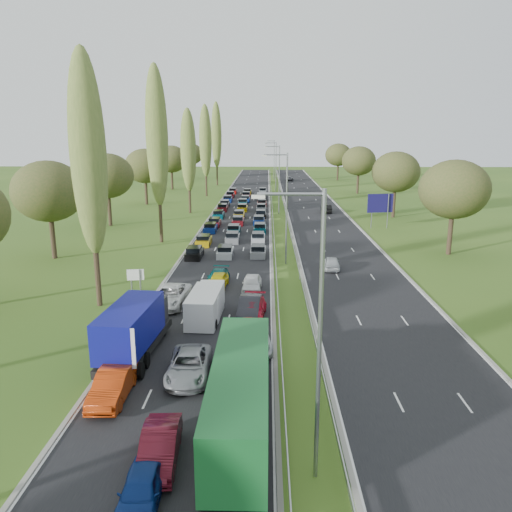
{
  "coord_description": "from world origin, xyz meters",
  "views": [
    {
      "loc": [
        2.43,
        -10.12,
        13.93
      ],
      "look_at": [
        1.28,
        40.47,
        1.5
      ],
      "focal_mm": 35.0,
      "sensor_mm": 36.0,
      "label": 1
    }
  ],
  "objects_px": {
    "info_sign": "(136,277)",
    "green_lorry": "(241,391)",
    "near_car_1": "(113,385)",
    "blue_lorry": "(135,328)",
    "direction_sign": "(380,205)",
    "white_van_rear": "(210,300)",
    "near_car_2": "(170,296)",
    "white_van_front": "(205,305)"
  },
  "relations": [
    {
      "from": "green_lorry",
      "to": "white_van_rear",
      "type": "height_order",
      "value": "green_lorry"
    },
    {
      "from": "white_van_rear",
      "to": "green_lorry",
      "type": "bearing_deg",
      "value": -77.77
    },
    {
      "from": "blue_lorry",
      "to": "white_van_rear",
      "type": "distance_m",
      "value": 9.15
    },
    {
      "from": "near_car_2",
      "to": "blue_lorry",
      "type": "bearing_deg",
      "value": -87.49
    },
    {
      "from": "white_van_front",
      "to": "blue_lorry",
      "type": "bearing_deg",
      "value": -115.91
    },
    {
      "from": "white_van_front",
      "to": "near_car_1",
      "type": "bearing_deg",
      "value": -103.57
    },
    {
      "from": "direction_sign",
      "to": "near_car_2",
      "type": "bearing_deg",
      "value": -125.07
    },
    {
      "from": "near_car_1",
      "to": "info_sign",
      "type": "distance_m",
      "value": 19.03
    },
    {
      "from": "near_car_2",
      "to": "white_van_front",
      "type": "bearing_deg",
      "value": -39.02
    },
    {
      "from": "green_lorry",
      "to": "info_sign",
      "type": "height_order",
      "value": "green_lorry"
    },
    {
      "from": "white_van_rear",
      "to": "direction_sign",
      "type": "xyz_separation_m",
      "value": [
        21.53,
        37.15,
        2.53
      ]
    },
    {
      "from": "near_car_1",
      "to": "direction_sign",
      "type": "distance_m",
      "value": 56.72
    },
    {
      "from": "near_car_1",
      "to": "white_van_rear",
      "type": "bearing_deg",
      "value": 74.62
    },
    {
      "from": "green_lorry",
      "to": "direction_sign",
      "type": "relative_size",
      "value": 2.6
    },
    {
      "from": "near_car_2",
      "to": "blue_lorry",
      "type": "distance_m",
      "value": 9.88
    },
    {
      "from": "near_car_1",
      "to": "direction_sign",
      "type": "xyz_separation_m",
      "value": [
        25.23,
        50.72,
        2.77
      ]
    },
    {
      "from": "green_lorry",
      "to": "white_van_rear",
      "type": "bearing_deg",
      "value": 101.71
    },
    {
      "from": "near_car_2",
      "to": "blue_lorry",
      "type": "relative_size",
      "value": 0.66
    },
    {
      "from": "info_sign",
      "to": "white_van_front",
      "type": "bearing_deg",
      "value": -43.36
    },
    {
      "from": "blue_lorry",
      "to": "white_van_rear",
      "type": "relative_size",
      "value": 1.74
    },
    {
      "from": "near_car_2",
      "to": "near_car_1",
      "type": "bearing_deg",
      "value": -86.31
    },
    {
      "from": "blue_lorry",
      "to": "white_van_front",
      "type": "bearing_deg",
      "value": 65.61
    },
    {
      "from": "near_car_1",
      "to": "blue_lorry",
      "type": "height_order",
      "value": "blue_lorry"
    },
    {
      "from": "green_lorry",
      "to": "white_van_rear",
      "type": "distance_m",
      "value": 16.93
    },
    {
      "from": "white_van_rear",
      "to": "direction_sign",
      "type": "relative_size",
      "value": 0.96
    },
    {
      "from": "near_car_1",
      "to": "white_van_front",
      "type": "bearing_deg",
      "value": 73.32
    },
    {
      "from": "info_sign",
      "to": "direction_sign",
      "type": "xyz_separation_m",
      "value": [
        28.8,
        32.04,
        2.2
      ]
    },
    {
      "from": "near_car_1",
      "to": "blue_lorry",
      "type": "xyz_separation_m",
      "value": [
        -0.12,
        5.3,
        1.12
      ]
    },
    {
      "from": "info_sign",
      "to": "green_lorry",
      "type": "bearing_deg",
      "value": -63.79
    },
    {
      "from": "near_car_2",
      "to": "green_lorry",
      "type": "xyz_separation_m",
      "value": [
        6.86,
        -18.1,
        1.34
      ]
    },
    {
      "from": "near_car_1",
      "to": "white_van_front",
      "type": "xyz_separation_m",
      "value": [
        3.55,
        11.95,
        0.35
      ]
    },
    {
      "from": "near_car_2",
      "to": "info_sign",
      "type": "relative_size",
      "value": 2.75
    },
    {
      "from": "info_sign",
      "to": "direction_sign",
      "type": "height_order",
      "value": "direction_sign"
    },
    {
      "from": "blue_lorry",
      "to": "info_sign",
      "type": "relative_size",
      "value": 4.15
    },
    {
      "from": "near_car_1",
      "to": "blue_lorry",
      "type": "distance_m",
      "value": 5.42
    },
    {
      "from": "green_lorry",
      "to": "info_sign",
      "type": "relative_size",
      "value": 6.44
    },
    {
      "from": "near_car_1",
      "to": "info_sign",
      "type": "bearing_deg",
      "value": 100.69
    },
    {
      "from": "blue_lorry",
      "to": "direction_sign",
      "type": "height_order",
      "value": "direction_sign"
    },
    {
      "from": "white_van_rear",
      "to": "near_car_2",
      "type": "bearing_deg",
      "value": 156.63
    },
    {
      "from": "near_car_2",
      "to": "direction_sign",
      "type": "bearing_deg",
      "value": 59.5
    },
    {
      "from": "near_car_1",
      "to": "green_lorry",
      "type": "height_order",
      "value": "green_lorry"
    },
    {
      "from": "blue_lorry",
      "to": "white_van_front",
      "type": "relative_size",
      "value": 1.56
    }
  ]
}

